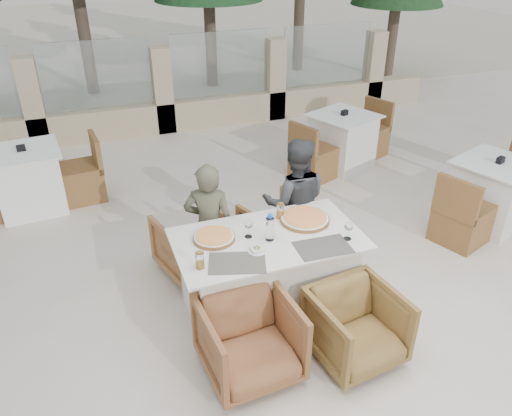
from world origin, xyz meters
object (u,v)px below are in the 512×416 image
object	(u,v)px
dining_table	(268,274)
armchair_far_left	(194,244)
bg_table_a	(29,180)
wine_glass_centre	(248,228)
bg_table_c	(492,193)
beer_glass_right	(280,211)
wine_glass_corner	(348,230)
bg_table_b	(342,141)
diner_right	(295,203)
diner_left	(209,226)
water_bottle	(270,227)
armchair_near_right	(356,327)
olive_dish	(257,249)
armchair_near_left	(250,340)
armchair_far_right	(281,230)
pizza_left	(214,237)
beer_glass_left	(200,260)
pizza_right	(305,218)

from	to	relation	value
dining_table	armchair_far_left	bearing A→B (deg)	120.13
armchair_far_left	bg_table_a	world-z (taller)	bg_table_a
wine_glass_centre	bg_table_c	world-z (taller)	wine_glass_centre
wine_glass_centre	bg_table_a	world-z (taller)	wine_glass_centre
armchair_far_left	wine_glass_centre	bearing A→B (deg)	96.94
dining_table	beer_glass_right	distance (m)	0.58
wine_glass_corner	bg_table_b	world-z (taller)	wine_glass_corner
diner_right	bg_table_a	bearing A→B (deg)	-20.17
wine_glass_corner	diner_left	size ratio (longest dim) A/B	0.14
water_bottle	armchair_near_right	world-z (taller)	water_bottle
olive_dish	bg_table_a	xyz separation A→B (m)	(-1.88, 2.90, -0.41)
armchair_far_left	armchair_near_left	world-z (taller)	armchair_near_left
armchair_far_right	armchair_near_right	xyz separation A→B (m)	(0.02, -1.51, -0.01)
diner_left	bg_table_c	bearing A→B (deg)	-157.13
pizza_left	bg_table_a	world-z (taller)	pizza_left
dining_table	olive_dish	bearing A→B (deg)	-135.07
beer_glass_left	beer_glass_right	distance (m)	1.00
water_bottle	beer_glass_right	bearing A→B (deg)	53.85
armchair_near_left	diner_right	size ratio (longest dim) A/B	0.53
water_bottle	wine_glass_centre	bearing A→B (deg)	146.60
dining_table	wine_glass_centre	world-z (taller)	wine_glass_centre
armchair_near_left	bg_table_c	world-z (taller)	bg_table_c
beer_glass_left	pizza_left	bearing A→B (deg)	58.73
water_bottle	bg_table_c	world-z (taller)	water_bottle
bg_table_b	beer_glass_left	bearing A→B (deg)	-157.22
beer_glass_right	bg_table_c	world-z (taller)	beer_glass_right
wine_glass_corner	bg_table_a	size ratio (longest dim) A/B	0.11
dining_table	beer_glass_right	size ratio (longest dim) A/B	11.22
olive_dish	armchair_near_left	size ratio (longest dim) A/B	0.15
diner_right	beer_glass_right	bearing A→B (deg)	68.20
dining_table	pizza_left	bearing A→B (deg)	163.14
bg_table_b	bg_table_c	distance (m)	2.19
pizza_left	olive_dish	world-z (taller)	pizza_left
bg_table_a	bg_table_b	distance (m)	4.19
olive_dish	armchair_far_left	xyz separation A→B (m)	(-0.31, 0.97, -0.48)
armchair_near_left	beer_glass_left	bearing A→B (deg)	115.60
pizza_right	diner_left	world-z (taller)	diner_left
armchair_far_right	armchair_near_right	bearing A→B (deg)	68.78
armchair_far_right	armchair_near_left	bearing A→B (deg)	36.94
pizza_right	beer_glass_right	xyz separation A→B (m)	(-0.19, 0.13, 0.04)
armchair_far_right	armchair_near_left	size ratio (longest dim) A/B	0.97
dining_table	bg_table_b	xyz separation A→B (m)	(2.14, 2.55, 0.00)
water_bottle	armchair_near_left	distance (m)	0.93
dining_table	armchair_near_right	size ratio (longest dim) A/B	2.36
pizza_left	wine_glass_centre	xyz separation A→B (m)	(0.29, -0.06, 0.07)
pizza_left	bg_table_b	distance (m)	3.56
beer_glass_left	diner_left	world-z (taller)	diner_left
wine_glass_centre	bg_table_c	distance (m)	3.21
beer_glass_left	armchair_near_right	bearing A→B (deg)	-27.52
wine_glass_corner	armchair_far_right	size ratio (longest dim) A/B	0.26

